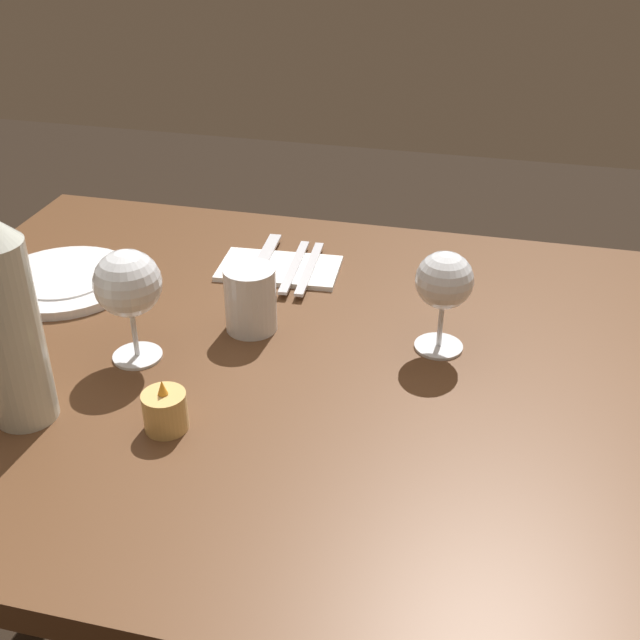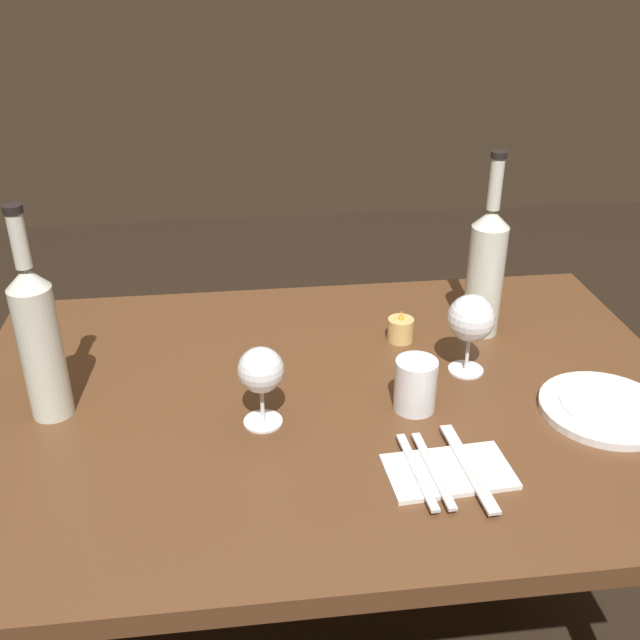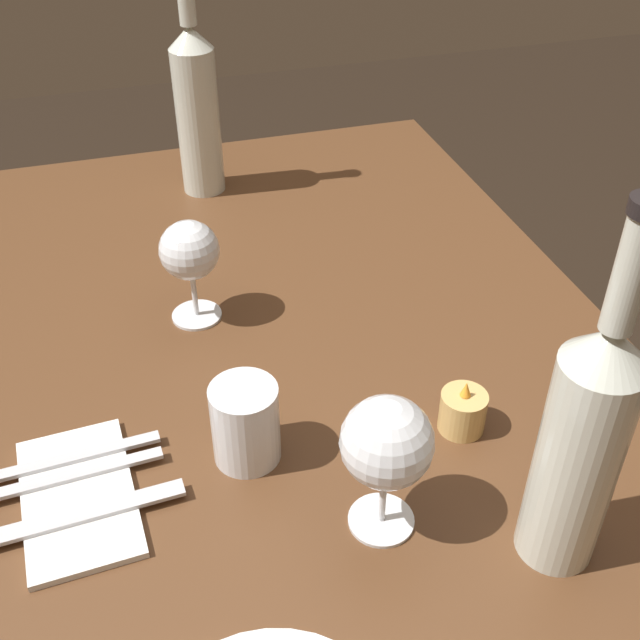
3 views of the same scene
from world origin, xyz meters
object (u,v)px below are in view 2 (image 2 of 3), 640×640
object	(u,v)px
folded_napkin	(449,472)
fork_inner	(433,470)
wine_bottle_second	(486,268)
table_knife	(468,467)
dinner_plate	(605,408)
fork_outer	(417,471)
wine_glass_left	(471,319)
wine_bottle	(39,338)
votive_candle	(400,330)
water_tumbler	(415,388)
wine_glass_right	(261,372)

from	to	relation	value
folded_napkin	fork_inner	size ratio (longest dim) A/B	1.09
wine_bottle_second	table_knife	bearing A→B (deg)	-109.91
dinner_plate	fork_outer	world-z (taller)	dinner_plate
wine_glass_left	wine_bottle	size ratio (longest dim) A/B	0.42
fork_outer	table_knife	bearing A→B (deg)	0.00
dinner_plate	wine_glass_left	bearing A→B (deg)	140.89
wine_bottle	votive_candle	bearing A→B (deg)	15.14
water_tumbler	wine_glass_right	bearing A→B (deg)	-177.45
folded_napkin	table_knife	xyz separation A→B (m)	(0.03, 0.00, 0.01)
wine_glass_right	fork_inner	xyz separation A→B (m)	(0.25, -0.17, -0.09)
wine_bottle	wine_glass_left	bearing A→B (deg)	3.40
folded_napkin	fork_inner	xyz separation A→B (m)	(-0.02, 0.00, 0.01)
wine_glass_left	wine_glass_right	bearing A→B (deg)	-162.94
wine_glass_left	fork_inner	bearing A→B (deg)	-115.92
wine_bottle_second	fork_inner	xyz separation A→B (m)	(-0.21, -0.43, -0.13)
wine_glass_left	wine_glass_right	xyz separation A→B (m)	(-0.39, -0.12, -0.01)
wine_glass_right	wine_bottle_second	world-z (taller)	wine_bottle_second
wine_bottle_second	fork_inner	size ratio (longest dim) A/B	2.08
wine_glass_left	folded_napkin	distance (m)	0.32
water_tumbler	fork_outer	world-z (taller)	water_tumbler
wine_glass_right	water_tumbler	xyz separation A→B (m)	(0.26, 0.01, -0.06)
votive_candle	wine_bottle_second	bearing A→B (deg)	6.04
folded_napkin	wine_bottle_second	bearing A→B (deg)	66.67
wine_glass_left	water_tumbler	bearing A→B (deg)	-139.44
wine_bottle_second	fork_inner	world-z (taller)	wine_bottle_second
water_tumbler	folded_napkin	size ratio (longest dim) A/B	0.48
wine_bottle_second	votive_candle	bearing A→B (deg)	-173.96
wine_glass_left	wine_bottle_second	xyz separation A→B (m)	(0.07, 0.15, 0.03)
table_knife	water_tumbler	bearing A→B (deg)	103.08
votive_candle	folded_napkin	world-z (taller)	votive_candle
folded_napkin	table_knife	bearing A→B (deg)	0.00
wine_bottle_second	votive_candle	distance (m)	0.21
wine_bottle_second	dinner_plate	distance (m)	0.36
wine_bottle_second	table_knife	distance (m)	0.48
folded_napkin	fork_inner	bearing A→B (deg)	180.00
wine_bottle_second	fork_outer	bearing A→B (deg)	-118.65
fork_inner	wine_glass_right	bearing A→B (deg)	146.14
wine_glass_right	dinner_plate	world-z (taller)	wine_glass_right
wine_glass_right	fork_inner	size ratio (longest dim) A/B	0.79
folded_napkin	votive_candle	bearing A→B (deg)	87.73
folded_napkin	fork_outer	xyz separation A→B (m)	(-0.05, 0.00, 0.01)
table_knife	wine_bottle	bearing A→B (deg)	159.86
wine_glass_right	wine_glass_left	bearing A→B (deg)	17.06
folded_napkin	fork_outer	size ratio (longest dim) A/B	1.09
wine_bottle_second	dinner_plate	world-z (taller)	wine_bottle_second
wine_glass_left	folded_napkin	bearing A→B (deg)	-111.73
wine_glass_left	table_knife	bearing A→B (deg)	-106.36
wine_bottle_second	water_tumbler	bearing A→B (deg)	-127.84
table_knife	folded_napkin	bearing A→B (deg)	-180.00
votive_candle	fork_outer	bearing A→B (deg)	-99.08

